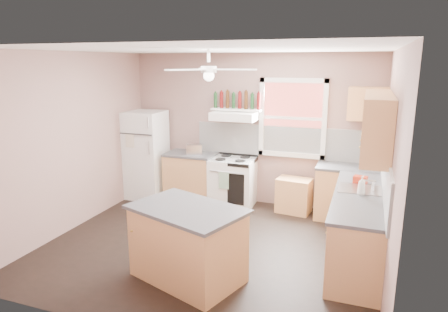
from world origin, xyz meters
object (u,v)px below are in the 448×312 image
(stove, at_px, (233,182))
(island, at_px, (188,245))
(cart, at_px, (294,196))
(refrigerator, at_px, (146,155))
(toaster, at_px, (194,149))

(stove, xyz_separation_m, island, (0.31, -2.60, 0.00))
(stove, height_order, cart, stove)
(refrigerator, bearing_deg, island, -52.78)
(cart, bearing_deg, toaster, -171.10)
(toaster, bearing_deg, island, -87.46)
(refrigerator, relative_size, toaster, 5.89)
(cart, bearing_deg, stove, -173.10)
(refrigerator, xyz_separation_m, toaster, (0.99, 0.05, 0.17))
(refrigerator, distance_m, stove, 1.76)
(refrigerator, xyz_separation_m, stove, (1.71, 0.11, -0.39))
(stove, xyz_separation_m, cart, (1.11, 0.00, -0.15))
(stove, relative_size, island, 0.70)
(stove, distance_m, island, 2.61)
(toaster, bearing_deg, stove, -14.43)
(toaster, distance_m, stove, 0.91)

